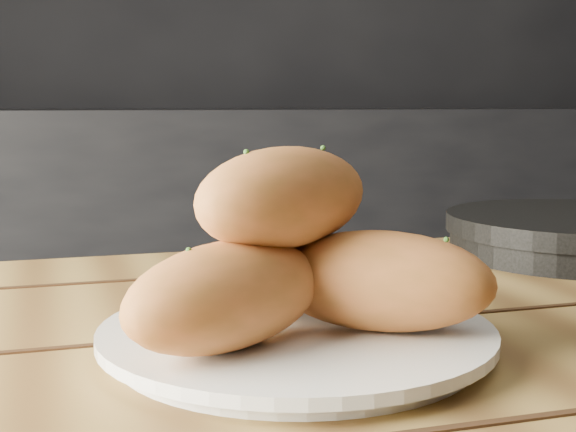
% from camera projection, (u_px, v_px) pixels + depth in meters
% --- Properties ---
extents(counter, '(2.80, 0.60, 0.90)m').
position_uv_depth(counter, '(368.00, 264.00, 2.33)').
color(counter, black).
rests_on(counter, ground).
extents(plate, '(0.27, 0.27, 0.02)m').
position_uv_depth(plate, '(297.00, 338.00, 0.54)').
color(plate, silver).
rests_on(plate, table).
extents(bread_rolls, '(0.27, 0.24, 0.12)m').
position_uv_depth(bread_rolls, '(290.00, 259.00, 0.53)').
color(bread_rolls, '#B76333').
rests_on(bread_rolls, plate).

